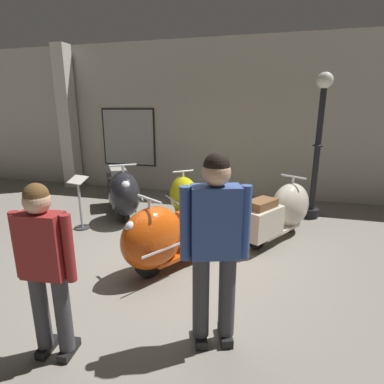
{
  "coord_description": "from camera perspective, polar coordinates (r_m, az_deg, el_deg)",
  "views": [
    {
      "loc": [
        1.27,
        -3.93,
        2.12
      ],
      "look_at": [
        -0.1,
        1.14,
        0.69
      ],
      "focal_mm": 28.94,
      "sensor_mm": 36.0,
      "label": 1
    }
  ],
  "objects": [
    {
      "name": "showroom_back_wall",
      "position": [
        7.74,
        4.57,
        13.09
      ],
      "size": [
        18.0,
        0.63,
        3.68
      ],
      "color": "#ADA89E",
      "rests_on": "ground"
    },
    {
      "name": "lamppost",
      "position": [
        6.34,
        22.27,
        8.88
      ],
      "size": [
        0.29,
        0.29,
        2.74
      ],
      "color": "black",
      "rests_on": "ground"
    },
    {
      "name": "ground_plane",
      "position": [
        4.65,
        -2.59,
        -11.96
      ],
      "size": [
        60.0,
        60.0,
        0.0
      ],
      "primitive_type": "plane",
      "color": "slate"
    },
    {
      "name": "visitor_1",
      "position": [
        2.68,
        4.27,
        -8.77
      ],
      "size": [
        0.58,
        0.38,
        1.78
      ],
      "rotation": [
        0.0,
        0.0,
        1.91
      ],
      "color": "black",
      "rests_on": "ground"
    },
    {
      "name": "scooter_0",
      "position": [
        6.29,
        -12.69,
        0.03
      ],
      "size": [
        1.46,
        1.82,
        1.12
      ],
      "rotation": [
        0.0,
        0.0,
        -0.98
      ],
      "color": "black",
      "rests_on": "ground"
    },
    {
      "name": "info_stanchion",
      "position": [
        5.9,
        -19.87,
        -2.69
      ],
      "size": [
        0.36,
        0.29,
        0.97
      ],
      "color": "#333338",
      "rests_on": "ground"
    },
    {
      "name": "scooter_2",
      "position": [
        4.19,
        -4.09,
        -7.83
      ],
      "size": [
        1.33,
        1.74,
        1.06
      ],
      "rotation": [
        0.0,
        0.0,
        -2.12
      ],
      "color": "black",
      "rests_on": "ground"
    },
    {
      "name": "scooter_1",
      "position": [
        5.82,
        -0.45,
        -1.58
      ],
      "size": [
        1.38,
        1.48,
        0.96
      ],
      "rotation": [
        0.0,
        0.0,
        2.29
      ],
      "color": "black",
      "rests_on": "ground"
    },
    {
      "name": "scooter_3",
      "position": [
        5.38,
        16.2,
        -3.35
      ],
      "size": [
        1.26,
        1.67,
        1.02
      ],
      "rotation": [
        0.0,
        0.0,
        1.03
      ],
      "color": "black",
      "rests_on": "ground"
    },
    {
      "name": "visitor_0",
      "position": [
        2.85,
        -25.44,
        -11.52
      ],
      "size": [
        0.53,
        0.28,
        1.57
      ],
      "rotation": [
        0.0,
        0.0,
        1.67
      ],
      "color": "black",
      "rests_on": "ground"
    }
  ]
}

